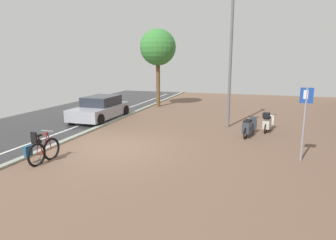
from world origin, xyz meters
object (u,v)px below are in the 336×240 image
at_px(parked_car_near, 100,109).
at_px(parking_sign, 305,116).
at_px(scooter_mid, 249,127).
at_px(bicycle_foreground, 42,150).
at_px(lamp_post, 231,53).
at_px(street_tree, 158,48).
at_px(scooter_near, 268,122).

relative_size(parked_car_near, parking_sign, 1.65).
bearing_deg(scooter_mid, parked_car_near, 169.62).
height_order(bicycle_foreground, lamp_post, lamp_post).
bearing_deg(bicycle_foreground, parked_car_near, 105.05).
height_order(lamp_post, street_tree, lamp_post).
xyz_separation_m(scooter_mid, lamp_post, (-1.06, 1.65, 3.21)).
bearing_deg(bicycle_foreground, lamp_post, 53.56).
xyz_separation_m(scooter_near, street_tree, (-7.40, 5.72, 3.69)).
xyz_separation_m(scooter_mid, parking_sign, (1.81, -2.76, 1.10)).
relative_size(bicycle_foreground, lamp_post, 0.22).
xyz_separation_m(scooter_mid, parked_car_near, (-8.19, 1.50, 0.20)).
bearing_deg(lamp_post, street_tree, 136.51).
relative_size(bicycle_foreground, scooter_mid, 0.80).
distance_m(scooter_mid, parking_sign, 3.48).
distance_m(bicycle_foreground, parking_sign, 8.63).
relative_size(scooter_near, scooter_mid, 0.92).
bearing_deg(bicycle_foreground, street_tree, 91.28).
bearing_deg(scooter_near, parking_sign, -75.75).
bearing_deg(parking_sign, scooter_mid, 123.27).
relative_size(bicycle_foreground, scooter_near, 0.88).
distance_m(scooter_mid, parked_car_near, 8.32).
distance_m(bicycle_foreground, scooter_near, 9.73).
distance_m(bicycle_foreground, street_tree, 12.91).
relative_size(scooter_near, parking_sign, 0.68).
bearing_deg(lamp_post, parking_sign, -56.91).
bearing_deg(parked_car_near, street_tree, 73.51).
xyz_separation_m(parking_sign, street_tree, (-8.40, 9.65, 2.62)).
height_order(parking_sign, street_tree, street_tree).
relative_size(bicycle_foreground, parked_car_near, 0.36).
bearing_deg(street_tree, parking_sign, -48.97).
bearing_deg(street_tree, lamp_post, -43.49).
bearing_deg(parked_car_near, parking_sign, -23.09).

